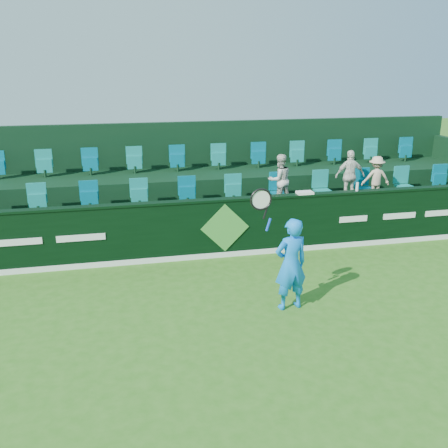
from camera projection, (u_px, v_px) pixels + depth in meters
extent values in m
plane|color=#2F6818|center=(280.00, 348.00, 7.69)|extent=(60.00, 60.00, 0.00)
cube|color=black|center=(224.00, 228.00, 11.21)|extent=(16.00, 0.20, 1.30)
cube|color=black|center=(224.00, 199.00, 11.01)|extent=(16.00, 0.24, 0.05)
cube|color=white|center=(225.00, 255.00, 11.29)|extent=(16.00, 0.02, 0.12)
cube|color=#419435|center=(225.00, 228.00, 11.09)|extent=(1.10, 0.02, 1.10)
cube|color=white|center=(20.00, 242.00, 10.21)|extent=(0.85, 0.01, 0.14)
cube|color=white|center=(81.00, 238.00, 10.46)|extent=(1.00, 0.01, 0.14)
cube|color=white|center=(353.00, 219.00, 11.73)|extent=(0.70, 0.01, 0.14)
cube|color=white|center=(399.00, 216.00, 11.98)|extent=(0.85, 0.01, 0.14)
cube|color=white|center=(444.00, 213.00, 12.22)|extent=(1.00, 0.01, 0.14)
cube|color=black|center=(214.00, 224.00, 12.31)|extent=(16.00, 2.00, 0.80)
cube|color=black|center=(201.00, 196.00, 14.00)|extent=(16.00, 1.80, 1.30)
cube|color=black|center=(195.00, 166.00, 14.74)|extent=(16.00, 0.20, 2.60)
cube|color=#15877F|center=(211.00, 193.00, 12.47)|extent=(13.50, 0.50, 0.60)
cube|color=#15877F|center=(199.00, 160.00, 13.99)|extent=(13.50, 0.50, 0.60)
imported|color=#0E7BEE|center=(291.00, 264.00, 8.72)|extent=(0.66, 0.49, 1.68)
cylinder|color=#143FBF|center=(268.00, 225.00, 8.29)|extent=(0.10, 0.04, 0.22)
cylinder|color=black|center=(265.00, 213.00, 8.21)|extent=(0.09, 0.03, 0.20)
torus|color=black|center=(261.00, 199.00, 8.12)|extent=(0.47, 0.04, 0.47)
cylinder|color=silver|center=(261.00, 199.00, 8.12)|extent=(0.38, 0.01, 0.38)
imported|color=beige|center=(280.00, 180.00, 12.36)|extent=(0.70, 0.59, 1.28)
imported|color=silver|center=(350.00, 176.00, 12.74)|extent=(0.79, 0.39, 1.31)
imported|color=beige|center=(376.00, 178.00, 12.92)|extent=(0.79, 0.53, 1.13)
cube|color=white|center=(305.00, 193.00, 11.38)|extent=(0.37, 0.24, 0.06)
cylinder|color=white|center=(357.00, 187.00, 11.62)|extent=(0.07, 0.07, 0.20)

